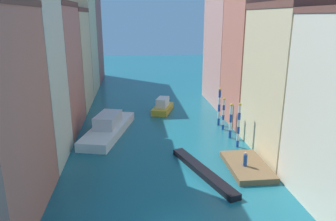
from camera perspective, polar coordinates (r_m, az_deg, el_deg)
name	(u,v)px	position (r m, az deg, el deg)	size (l,w,h in m)	color
ground_plane	(155,120)	(44.16, -2.34, -1.78)	(154.00, 154.00, 0.00)	#196070
building_left_1	(21,56)	(32.20, -24.65, 8.78)	(6.49, 7.63, 20.62)	beige
building_left_2	(49,69)	(41.13, -20.47, 6.95)	(6.49, 10.46, 15.46)	#C6705B
building_left_3	(66,59)	(51.46, -17.69, 8.67)	(6.49, 10.10, 15.01)	beige
building_left_4	(76,37)	(61.86, -16.01, 12.43)	(6.49, 11.14, 20.25)	beige
building_left_5	(85,34)	(73.38, -14.55, 13.01)	(6.49, 12.12, 20.09)	#B25147
building_right_1	(290,81)	(34.38, 20.96, 4.91)	(6.49, 10.67, 15.10)	beige
building_right_2	(255,52)	(43.08, 15.25, 10.08)	(6.49, 8.73, 18.87)	#C6705B
building_right_3	(231,39)	(52.69, 11.21, 12.32)	(6.49, 11.88, 20.55)	tan
waterfront_dock	(247,166)	(31.44, 13.87, -9.57)	(3.54, 6.31, 0.53)	brown
person_on_dock	(245,160)	(30.57, 13.58, -8.48)	(0.36, 0.36, 1.37)	#234C93
mooring_pole_0	(239,125)	(35.31, 12.47, -2.53)	(0.31, 0.31, 5.01)	#1E479E
mooring_pole_1	(231,121)	(37.96, 11.11, -1.76)	(0.35, 0.35, 4.18)	#1E479E
mooring_pole_2	(223,113)	(40.61, 9.84, -0.52)	(0.31, 0.31, 4.14)	#1E479E
mooring_pole_3	(219,106)	(42.06, 9.10, 0.72)	(0.34, 0.34, 5.00)	#1E479E
vaporetto_white	(108,127)	(39.57, -10.56, -2.94)	(6.31, 12.43, 2.53)	white
gondola_black	(203,171)	(29.76, 6.17, -10.70)	(4.21, 9.90, 0.53)	black
motorboat_0	(163,107)	(47.97, -0.98, 0.70)	(3.83, 5.76, 2.12)	gold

